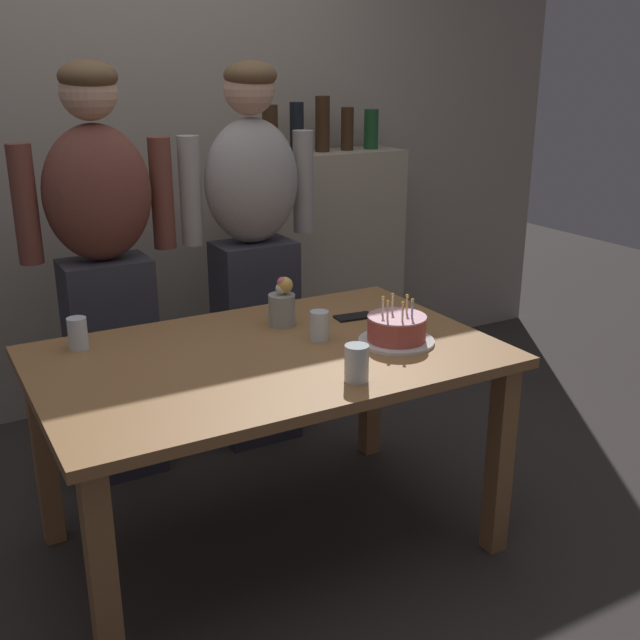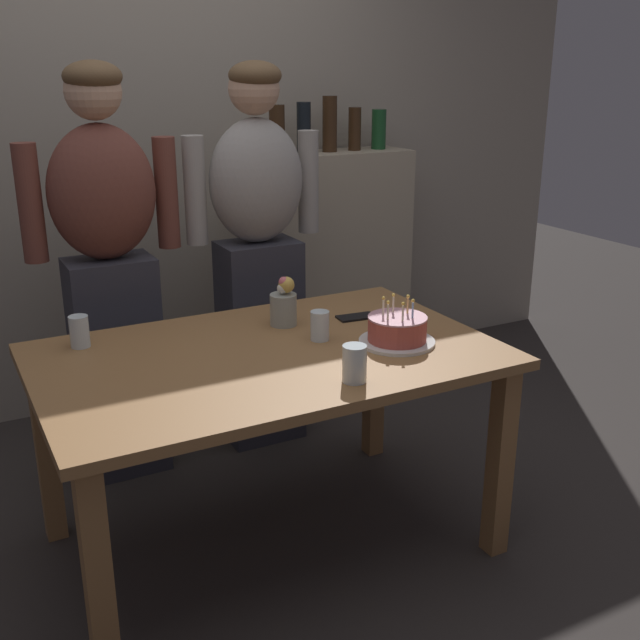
# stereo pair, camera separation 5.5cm
# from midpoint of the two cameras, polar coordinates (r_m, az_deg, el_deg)

# --- Properties ---
(ground_plane) EXTENTS (10.00, 10.00, 0.00)m
(ground_plane) POSITION_cam_midpoint_polar(r_m,az_deg,el_deg) (2.87, -4.19, -16.32)
(ground_plane) COLOR #332D2B
(back_wall) EXTENTS (5.20, 0.10, 2.60)m
(back_wall) POSITION_cam_midpoint_polar(r_m,az_deg,el_deg) (3.84, -14.87, 12.89)
(back_wall) COLOR #9E9384
(back_wall) RESTS_ON ground_plane
(dining_table) EXTENTS (1.50, 0.96, 0.74)m
(dining_table) POSITION_cam_midpoint_polar(r_m,az_deg,el_deg) (2.56, -4.53, -4.44)
(dining_table) COLOR olive
(dining_table) RESTS_ON ground_plane
(birthday_cake) EXTENTS (0.26, 0.26, 0.16)m
(birthday_cake) POSITION_cam_midpoint_polar(r_m,az_deg,el_deg) (2.59, 5.17, -0.77)
(birthday_cake) COLOR white
(birthday_cake) RESTS_ON dining_table
(water_glass_near) EXTENTS (0.06, 0.06, 0.11)m
(water_glass_near) POSITION_cam_midpoint_polar(r_m,az_deg,el_deg) (2.66, -18.28, -0.96)
(water_glass_near) COLOR silver
(water_glass_near) RESTS_ON dining_table
(water_glass_far) EXTENTS (0.07, 0.07, 0.11)m
(water_glass_far) POSITION_cam_midpoint_polar(r_m,az_deg,el_deg) (2.27, 2.07, -3.27)
(water_glass_far) COLOR silver
(water_glass_far) RESTS_ON dining_table
(water_glass_side) EXTENTS (0.07, 0.07, 0.10)m
(water_glass_side) POSITION_cam_midpoint_polar(r_m,az_deg,el_deg) (2.61, -0.66, -0.43)
(water_glass_side) COLOR silver
(water_glass_side) RESTS_ON dining_table
(cell_phone) EXTENTS (0.15, 0.09, 0.01)m
(cell_phone) POSITION_cam_midpoint_polar(r_m,az_deg,el_deg) (2.85, 2.03, 0.25)
(cell_phone) COLOR black
(cell_phone) RESTS_ON dining_table
(flower_vase) EXTENTS (0.10, 0.10, 0.18)m
(flower_vase) POSITION_cam_midpoint_polar(r_m,az_deg,el_deg) (2.75, -3.42, 1.17)
(flower_vase) COLOR #999E93
(flower_vase) RESTS_ON dining_table
(person_man_bearded) EXTENTS (0.61, 0.27, 1.66)m
(person_man_bearded) POSITION_cam_midpoint_polar(r_m,az_deg,el_deg) (3.11, -16.32, 3.52)
(person_man_bearded) COLOR #33333D
(person_man_bearded) RESTS_ON ground_plane
(person_woman_cardigan) EXTENTS (0.61, 0.27, 1.66)m
(person_woman_cardigan) POSITION_cam_midpoint_polar(r_m,az_deg,el_deg) (3.30, -5.47, 5.05)
(person_woman_cardigan) COLOR #33333D
(person_woman_cardigan) RESTS_ON ground_plane
(shelf_cabinet) EXTENTS (0.87, 0.30, 1.49)m
(shelf_cabinet) POSITION_cam_midpoint_polar(r_m,az_deg,el_deg) (4.11, -0.21, 4.24)
(shelf_cabinet) COLOR tan
(shelf_cabinet) RESTS_ON ground_plane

